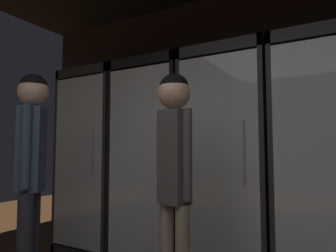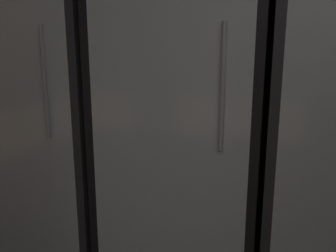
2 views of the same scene
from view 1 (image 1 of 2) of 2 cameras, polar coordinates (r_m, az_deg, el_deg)
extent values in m
cube|color=black|center=(3.08, 20.52, 0.53)|extent=(6.00, 0.06, 2.80)
cube|color=#2B2B30|center=(3.87, -10.21, -6.09)|extent=(0.77, 0.04, 2.06)
cube|color=#2B2B30|center=(3.91, -17.01, -5.95)|extent=(0.04, 0.61, 2.06)
cube|color=#2B2B30|center=(3.42, -8.61, -6.34)|extent=(0.04, 0.61, 2.06)
cube|color=#2B2B30|center=(3.75, -12.83, 8.99)|extent=(0.77, 0.61, 0.10)
cube|color=#2B2B30|center=(3.82, -13.37, -21.03)|extent=(0.77, 0.61, 0.10)
cube|color=white|center=(3.85, -10.50, -6.09)|extent=(0.69, 0.02, 1.82)
cube|color=silver|center=(3.45, -16.45, -6.20)|extent=(0.69, 0.02, 1.82)
cylinder|color=#B2B2B7|center=(3.26, -13.93, -4.55)|extent=(0.02, 0.02, 0.50)
cube|color=silver|center=(3.80, -13.35, -20.02)|extent=(0.67, 0.53, 0.02)
cylinder|color=brown|center=(3.90, -15.09, -18.06)|extent=(0.06, 0.06, 0.18)
cylinder|color=brown|center=(3.87, -15.05, -16.28)|extent=(0.02, 0.02, 0.07)
cylinder|color=#2D2D33|center=(3.91, -15.09, -18.43)|extent=(0.06, 0.06, 0.05)
cylinder|color=#194723|center=(3.69, -11.01, -18.88)|extent=(0.07, 0.07, 0.19)
cylinder|color=#194723|center=(3.66, -10.97, -16.88)|extent=(0.02, 0.02, 0.08)
cylinder|color=white|center=(3.69, -11.00, -18.82)|extent=(0.07, 0.07, 0.06)
cube|color=silver|center=(3.70, -13.22, -13.25)|extent=(0.67, 0.53, 0.02)
cylinder|color=#9EAD99|center=(3.80, -16.07, -11.19)|extent=(0.06, 0.06, 0.22)
cylinder|color=#9EAD99|center=(3.78, -16.02, -8.98)|extent=(0.02, 0.02, 0.08)
cylinder|color=beige|center=(3.80, -16.07, -11.27)|extent=(0.07, 0.07, 0.05)
cylinder|color=black|center=(3.69, -12.88, -11.51)|extent=(0.06, 0.06, 0.21)
cylinder|color=black|center=(3.67, -12.84, -9.13)|extent=(0.02, 0.02, 0.10)
cylinder|color=tan|center=(3.69, -12.88, -11.83)|extent=(0.07, 0.07, 0.06)
cylinder|color=gray|center=(3.57, -10.28, -11.84)|extent=(0.07, 0.07, 0.21)
cylinder|color=gray|center=(3.55, -10.25, -9.53)|extent=(0.03, 0.03, 0.08)
cylinder|color=beige|center=(3.57, -10.28, -12.33)|extent=(0.08, 0.08, 0.06)
cube|color=silver|center=(3.66, -13.10, -6.23)|extent=(0.67, 0.53, 0.02)
cylinder|color=gray|center=(3.83, -15.20, -4.34)|extent=(0.08, 0.08, 0.22)
cylinder|color=gray|center=(3.84, -15.15, -2.10)|extent=(0.03, 0.03, 0.08)
cylinder|color=beige|center=(3.83, -15.19, -4.19)|extent=(0.08, 0.08, 0.06)
cylinder|color=brown|center=(3.62, -13.36, -4.39)|extent=(0.07, 0.07, 0.22)
cylinder|color=brown|center=(3.62, -13.32, -2.07)|extent=(0.03, 0.03, 0.08)
cylinder|color=tan|center=(3.62, -13.37, -4.75)|extent=(0.08, 0.08, 0.06)
cylinder|color=gray|center=(3.46, -10.80, -4.62)|extent=(0.08, 0.08, 0.20)
cylinder|color=gray|center=(3.47, -10.77, -2.42)|extent=(0.03, 0.03, 0.07)
cylinder|color=#2D2D33|center=(3.46, -10.80, -4.67)|extent=(0.08, 0.08, 0.07)
cube|color=silver|center=(3.67, -12.97, 0.86)|extent=(0.67, 0.53, 0.02)
cylinder|color=gray|center=(3.79, -14.92, 2.37)|extent=(0.06, 0.06, 0.20)
cylinder|color=gray|center=(3.81, -14.88, 4.32)|extent=(0.02, 0.02, 0.06)
cylinder|color=#B2332D|center=(3.80, -14.92, 2.50)|extent=(0.07, 0.07, 0.08)
cylinder|color=#336B38|center=(3.59, -10.55, 2.94)|extent=(0.08, 0.08, 0.23)
cylinder|color=#336B38|center=(3.61, -10.51, 5.34)|extent=(0.02, 0.02, 0.07)
cylinder|color=white|center=(3.59, -10.55, 2.68)|extent=(0.08, 0.08, 0.08)
cube|color=black|center=(3.41, 0.06, -6.40)|extent=(0.77, 0.04, 2.06)
cube|color=black|center=(3.38, -7.75, -6.38)|extent=(0.04, 0.61, 2.06)
cube|color=black|center=(2.99, 3.40, -6.68)|extent=(0.04, 0.61, 2.06)
cube|color=black|center=(3.28, -2.46, 10.83)|extent=(0.77, 0.61, 0.10)
cube|color=white|center=(3.39, -0.20, -6.41)|extent=(0.69, 0.02, 1.82)
cube|color=silver|center=(2.93, -5.63, -6.71)|extent=(0.69, 0.02, 1.82)
cylinder|color=#B2B2B7|center=(2.78, -2.04, -4.73)|extent=(0.02, 0.02, 0.50)
cube|color=silver|center=(3.33, -2.58, -22.41)|extent=(0.67, 0.53, 0.02)
cylinder|color=gray|center=(3.42, -5.81, -19.75)|extent=(0.07, 0.07, 0.23)
cylinder|color=gray|center=(3.38, -5.79, -17.13)|extent=(0.02, 0.02, 0.09)
cylinder|color=beige|center=(3.43, -5.82, -20.12)|extent=(0.07, 0.07, 0.09)
cylinder|color=#9EAD99|center=(3.32, -2.29, -20.65)|extent=(0.06, 0.06, 0.18)
cylinder|color=#9EAD99|center=(3.29, -2.28, -18.34)|extent=(0.02, 0.02, 0.09)
cylinder|color=white|center=(3.32, -2.29, -20.57)|extent=(0.06, 0.06, 0.05)
cylinder|color=#194723|center=(3.22, 1.39, -21.08)|extent=(0.07, 0.07, 0.19)
cylinder|color=#194723|center=(3.19, 1.39, -18.74)|extent=(0.02, 0.02, 0.08)
cylinder|color=beige|center=(3.22, 1.39, -20.92)|extent=(0.07, 0.07, 0.07)
cube|color=silver|center=(3.22, -2.55, -14.72)|extent=(0.67, 0.53, 0.02)
cylinder|color=#9EAD99|center=(3.35, -6.18, -12.13)|extent=(0.06, 0.06, 0.23)
cylinder|color=#9EAD99|center=(3.33, -6.16, -9.38)|extent=(0.02, 0.02, 0.09)
cylinder|color=#B2332D|center=(3.35, -6.19, -12.30)|extent=(0.07, 0.07, 0.07)
cylinder|color=brown|center=(3.23, -3.83, -12.43)|extent=(0.07, 0.07, 0.23)
cylinder|color=brown|center=(3.21, -3.82, -9.80)|extent=(0.02, 0.02, 0.06)
cylinder|color=beige|center=(3.24, -3.83, -13.05)|extent=(0.07, 0.07, 0.07)
cylinder|color=#9EAD99|center=(3.18, -0.92, -12.61)|extent=(0.07, 0.07, 0.23)
cylinder|color=#9EAD99|center=(3.16, -0.92, -9.94)|extent=(0.02, 0.02, 0.07)
cylinder|color=#B2332D|center=(3.18, -0.92, -12.52)|extent=(0.07, 0.07, 0.08)
cylinder|color=#194723|center=(3.05, 1.24, -13.13)|extent=(0.07, 0.07, 0.21)
cylinder|color=#194723|center=(3.03, 1.24, -10.59)|extent=(0.02, 0.02, 0.06)
cylinder|color=tan|center=(3.05, 1.24, -13.30)|extent=(0.07, 0.07, 0.07)
cube|color=silver|center=(3.17, -2.52, -6.64)|extent=(0.67, 0.53, 0.02)
cylinder|color=black|center=(3.27, -6.05, -4.46)|extent=(0.07, 0.07, 0.22)
cylinder|color=black|center=(3.27, -6.03, -1.78)|extent=(0.03, 0.03, 0.08)
cylinder|color=#2D2D33|center=(3.27, -6.05, -4.67)|extent=(0.07, 0.07, 0.07)
cylinder|color=#194723|center=(3.14, -2.75, -4.52)|extent=(0.07, 0.07, 0.22)
cylinder|color=#194723|center=(3.15, -2.74, -1.71)|extent=(0.02, 0.02, 0.09)
cylinder|color=white|center=(3.14, -2.75, -4.41)|extent=(0.08, 0.08, 0.08)
cylinder|color=#194723|center=(3.03, 0.61, -4.77)|extent=(0.08, 0.08, 0.19)
cylinder|color=#194723|center=(3.03, 0.61, -2.01)|extent=(0.03, 0.03, 0.10)
cylinder|color=tan|center=(3.03, 0.61, -5.28)|extent=(0.08, 0.08, 0.06)
cube|color=silver|center=(3.19, -2.49, 1.53)|extent=(0.67, 0.53, 0.02)
cylinder|color=black|center=(3.32, -4.56, 3.32)|extent=(0.06, 0.06, 0.22)
cylinder|color=black|center=(3.35, -4.54, 5.77)|extent=(0.02, 0.02, 0.07)
cylinder|color=#2D2D33|center=(3.32, -4.56, 3.27)|extent=(0.07, 0.07, 0.06)
cylinder|color=#336B38|center=(3.11, 0.03, 4.03)|extent=(0.07, 0.07, 0.24)
cylinder|color=#336B38|center=(3.13, 0.03, 6.90)|extent=(0.02, 0.02, 0.08)
cylinder|color=white|center=(3.11, 0.03, 4.16)|extent=(0.07, 0.07, 0.09)
cube|color=#2B2B30|center=(3.10, 12.93, -6.49)|extent=(0.77, 0.04, 2.06)
cube|color=#2B2B30|center=(2.96, 4.52, -6.69)|extent=(0.04, 0.61, 2.06)
cube|color=#2B2B30|center=(2.73, 18.51, -6.68)|extent=(0.04, 0.61, 2.06)
cube|color=#2B2B30|center=(2.95, 10.94, 12.66)|extent=(0.77, 0.61, 0.10)
cube|color=white|center=(3.07, 12.77, -6.52)|extent=(0.69, 0.02, 1.82)
cube|color=silver|center=(2.55, 9.09, -7.03)|extent=(0.69, 0.02, 1.82)
cylinder|color=#B2B2B7|center=(2.45, 13.90, -4.66)|extent=(0.02, 0.02, 0.50)
cylinder|color=#9EAD99|center=(3.01, 6.98, -21.92)|extent=(0.07, 0.07, 0.23)
cylinder|color=#9EAD99|center=(2.97, 6.95, -18.89)|extent=(0.02, 0.02, 0.10)
cylinder|color=white|center=(3.02, 6.99, -22.20)|extent=(0.07, 0.07, 0.08)
cylinder|color=gray|center=(2.90, 11.34, -19.38)|extent=(0.03, 0.03, 0.09)
cylinder|color=gray|center=(2.89, 16.23, -19.75)|extent=(0.03, 0.03, 0.07)
cube|color=silver|center=(2.86, 11.32, -12.90)|extent=(0.67, 0.53, 0.02)
cylinder|color=brown|center=(2.94, 7.17, -10.53)|extent=(0.06, 0.06, 0.21)
cylinder|color=brown|center=(2.93, 7.14, -7.76)|extent=(0.02, 0.02, 0.08)
cylinder|color=white|center=(2.94, 7.17, -10.45)|extent=(0.06, 0.06, 0.06)
cylinder|color=#194723|center=(2.87, 11.37, -10.78)|extent=(0.06, 0.06, 0.19)
cylinder|color=#194723|center=(2.85, 11.33, -8.25)|extent=(0.02, 0.02, 0.06)
cylinder|color=#2D2D33|center=(2.87, 11.37, -11.01)|extent=(0.07, 0.07, 0.07)
cylinder|color=black|center=(2.76, 15.75, -10.49)|extent=(0.07, 0.07, 0.24)
cylinder|color=black|center=(2.74, 15.68, -7.07)|extent=(0.03, 0.03, 0.09)
cylinder|color=#B2332D|center=(2.76, 15.74, -10.39)|extent=(0.07, 0.07, 0.08)
cube|color=silver|center=(2.83, 11.14, -0.71)|extent=(0.67, 0.53, 0.02)
cylinder|color=gray|center=(2.90, 6.74, 1.10)|extent=(0.06, 0.06, 0.18)
cylinder|color=gray|center=(2.92, 6.72, 3.76)|extent=(0.02, 0.02, 0.09)
cylinder|color=tan|center=(2.90, 6.74, 1.00)|extent=(0.06, 0.06, 0.07)
cylinder|color=black|center=(2.82, 11.13, 1.46)|extent=(0.08, 0.08, 0.19)
cylinder|color=black|center=(2.83, 11.09, 4.11)|extent=(0.03, 0.03, 0.07)
cylinder|color=beige|center=(2.81, 11.13, 1.32)|extent=(0.08, 0.08, 0.05)
cylinder|color=gray|center=(2.80, 15.45, 1.58)|extent=(0.07, 0.07, 0.20)
cylinder|color=gray|center=(2.82, 15.39, 4.30)|extent=(0.03, 0.03, 0.07)
cylinder|color=white|center=(2.80, 15.44, 1.65)|extent=(0.07, 0.07, 0.08)
cube|color=#2B2B30|center=(2.96, 27.81, -6.21)|extent=(0.77, 0.04, 2.06)
cube|color=#2B2B30|center=(2.72, 19.85, -6.66)|extent=(0.04, 0.61, 2.06)
cube|color=#2B2B30|center=(2.81, 26.84, 13.94)|extent=(0.77, 0.61, 0.10)
cube|color=white|center=(2.93, 27.78, -6.23)|extent=(0.69, 0.02, 1.82)
cube|color=silver|center=(2.39, 27.26, -6.79)|extent=(0.69, 0.02, 1.82)
cylinder|color=#9EAD99|center=(2.83, 23.42, -19.60)|extent=(0.02, 0.02, 0.07)
cylinder|color=brown|center=(2.78, 27.84, -19.76)|extent=(0.02, 0.02, 0.08)
cube|color=silver|center=(2.74, 27.92, -16.08)|extent=(0.67, 0.53, 0.02)
cylinder|color=gray|center=(2.78, 22.99, -13.43)|extent=(0.07, 0.07, 0.23)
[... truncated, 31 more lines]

